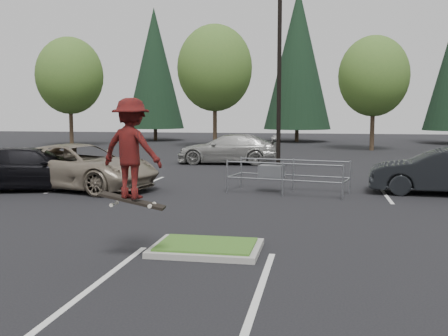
% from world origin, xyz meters
% --- Properties ---
extents(ground, '(120.00, 120.00, 0.00)m').
position_xyz_m(ground, '(0.00, 0.00, 0.00)').
color(ground, black).
rests_on(ground, ground).
extents(grass_median, '(2.20, 1.60, 0.16)m').
position_xyz_m(grass_median, '(0.00, 0.00, 0.08)').
color(grass_median, gray).
rests_on(grass_median, ground).
extents(stall_lines, '(22.62, 17.60, 0.01)m').
position_xyz_m(stall_lines, '(-1.35, 6.02, 0.00)').
color(stall_lines, silver).
rests_on(stall_lines, ground).
extents(light_pole, '(0.70, 0.60, 10.12)m').
position_xyz_m(light_pole, '(0.50, 12.00, 4.56)').
color(light_pole, gray).
rests_on(light_pole, ground).
extents(decid_a, '(5.44, 5.44, 8.91)m').
position_xyz_m(decid_a, '(-18.01, 30.03, 5.58)').
color(decid_a, '#38281C').
rests_on(decid_a, ground).
extents(decid_b, '(5.89, 5.89, 9.64)m').
position_xyz_m(decid_b, '(-6.01, 30.53, 6.04)').
color(decid_b, '#38281C').
rests_on(decid_b, ground).
extents(decid_c, '(5.12, 5.12, 8.38)m').
position_xyz_m(decid_c, '(5.99, 29.83, 5.25)').
color(decid_c, '#38281C').
rests_on(decid_c, ground).
extents(conif_a, '(5.72, 5.72, 13.00)m').
position_xyz_m(conif_a, '(-14.00, 40.00, 7.10)').
color(conif_a, '#38281C').
rests_on(conif_a, ground).
extents(conif_b, '(6.38, 6.38, 14.50)m').
position_xyz_m(conif_b, '(0.00, 40.50, 7.85)').
color(conif_b, '#38281C').
rests_on(conif_b, ground).
extents(cart_corral, '(4.30, 2.28, 1.16)m').
position_xyz_m(cart_corral, '(0.72, 8.10, 0.73)').
color(cart_corral, gray).
rests_on(cart_corral, ground).
extents(skateboarder, '(1.33, 0.94, 2.09)m').
position_xyz_m(skateboarder, '(-1.20, -1.00, 2.15)').
color(skateboarder, black).
rests_on(skateboarder, ground).
extents(car_l_tan, '(6.48, 4.12, 1.67)m').
position_xyz_m(car_l_tan, '(-6.50, 7.68, 0.83)').
color(car_l_tan, gray).
rests_on(car_l_tan, ground).
extents(car_l_black, '(5.77, 3.70, 1.56)m').
position_xyz_m(car_l_black, '(-8.13, 7.15, 0.78)').
color(car_l_black, black).
rests_on(car_l_black, ground).
extents(car_r_charc, '(4.95, 2.07, 1.59)m').
position_xyz_m(car_r_charc, '(6.39, 8.72, 0.80)').
color(car_r_charc, black).
rests_on(car_r_charc, ground).
extents(car_far_silver, '(5.67, 2.48, 1.62)m').
position_xyz_m(car_far_silver, '(-2.72, 18.00, 0.81)').
color(car_far_silver, '#A5A5A0').
rests_on(car_far_silver, ground).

